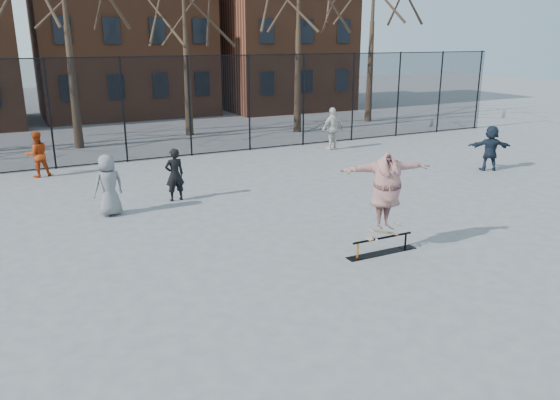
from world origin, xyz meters
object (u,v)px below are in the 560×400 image
skate_rail (382,247)px  bystander_black (175,175)px  skateboard (384,235)px  bystander_red (37,154)px  bystander_grey (109,185)px  bystander_white (333,129)px  skater (386,196)px  bystander_navy (490,148)px

skate_rail → bystander_black: (-2.98, 6.11, 0.63)m
skateboard → bystander_red: size_ratio=0.49×
bystander_grey → bystander_white: bearing=-168.5°
skater → bystander_grey: 7.48m
skate_rail → skater: (0.03, 0.00, 1.19)m
bystander_red → bystander_white: size_ratio=0.87×
skate_rail → bystander_red: bearing=120.2°
bystander_white → bystander_grey: bearing=20.4°
skate_rail → bystander_white: 11.84m
bystander_grey → bystander_navy: (13.29, -0.76, -0.02)m
bystander_grey → bystander_white: size_ratio=0.93×
skateboard → bystander_black: 6.82m
bystander_grey → bystander_black: (1.98, 0.57, -0.06)m
skater → skateboard: bearing=-79.3°
bystander_grey → bystander_navy: size_ratio=1.03×
bystander_red → bystander_white: bearing=167.6°
bystander_white → bystander_navy: bystander_white is taller
bystander_black → bystander_white: size_ratio=0.87×
bystander_navy → bystander_grey: bearing=24.5°
skate_rail → bystander_red: bystander_red is taller
skateboard → bystander_red: 12.80m
bystander_red → bystander_navy: bearing=146.8°
skater → bystander_red: size_ratio=1.34×
bystander_white → skate_rail: bearing=57.8°
bystander_red → bystander_grey: bearing=94.6°
bystander_black → bystander_navy: bearing=169.1°
skateboard → skate_rail: bearing=180.0°
bystander_red → skate_rail: bearing=110.0°
skateboard → bystander_grey: 7.47m
skater → bystander_red: 12.80m
skateboard → bystander_red: bystander_red is taller
bystander_grey → bystander_black: size_ratio=1.07×
bystander_navy → bystander_red: bearing=4.8°
bystander_grey → bystander_red: bearing=-90.0°
bystander_red → skateboard: bearing=110.1°
bystander_black → bystander_white: bearing=-155.6°
bystander_red → bystander_white: (11.65, -0.45, 0.11)m
skateboard → skater: (0.00, 0.00, 0.91)m
skater → bystander_black: size_ratio=1.34×
skate_rail → skateboard: 0.29m
bystander_navy → skate_rail: bearing=57.7°
bystander_black → skateboard: bearing=112.0°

